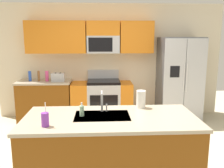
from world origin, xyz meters
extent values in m
plane|color=beige|center=(0.00, 0.00, 0.00)|extent=(9.00, 9.00, 0.00)
cube|color=beige|center=(0.00, 2.15, 1.30)|extent=(5.20, 0.10, 2.60)
cube|color=orange|center=(-1.50, 1.94, 1.85)|extent=(0.70, 0.32, 0.70)
cube|color=orange|center=(-0.85, 1.94, 1.85)|extent=(0.60, 0.32, 0.70)
cube|color=orange|center=(0.58, 1.94, 1.85)|extent=(0.74, 0.32, 0.70)
cube|color=#B7BABF|center=(-0.17, 1.94, 1.69)|extent=(0.72, 0.32, 0.38)
cube|color=black|center=(-0.23, 1.78, 1.69)|extent=(0.52, 0.01, 0.30)
cube|color=orange|center=(-0.17, 1.94, 2.04)|extent=(0.72, 0.32, 0.32)
cube|color=brown|center=(-1.48, 1.80, 0.43)|extent=(1.14, 0.60, 0.86)
cube|color=tan|center=(-1.48, 1.80, 0.88)|extent=(1.17, 0.63, 0.04)
cube|color=#B7BABF|center=(-0.17, 1.80, 0.42)|extent=(0.72, 0.60, 0.84)
cube|color=black|center=(-0.17, 1.50, 0.45)|extent=(0.60, 0.01, 0.36)
cube|color=black|center=(-0.17, 1.80, 0.87)|extent=(0.72, 0.60, 0.06)
cube|color=#B7BABF|center=(-0.17, 2.07, 1.00)|extent=(0.72, 0.06, 0.20)
cube|color=orange|center=(-0.71, 1.80, 0.42)|extent=(0.36, 0.60, 0.84)
cube|color=orange|center=(0.33, 1.80, 0.42)|extent=(0.28, 0.60, 0.84)
cube|color=#4C4F54|center=(1.53, 1.75, 0.93)|extent=(0.90, 0.70, 1.85)
cube|color=#B7BABF|center=(1.31, 1.38, 0.93)|extent=(0.44, 0.04, 1.81)
cube|color=#B7BABF|center=(1.76, 1.38, 0.93)|extent=(0.44, 0.04, 1.81)
cylinder|color=silver|center=(1.50, 1.35, 1.02)|extent=(0.02, 0.02, 0.60)
cylinder|color=silver|center=(1.56, 1.35, 1.02)|extent=(0.02, 0.02, 0.60)
cube|color=black|center=(1.31, 1.36, 1.15)|extent=(0.20, 0.00, 0.24)
cube|color=brown|center=(-0.13, -0.71, 0.43)|extent=(2.08, 0.95, 0.86)
cube|color=tan|center=(-0.13, -0.71, 0.88)|extent=(2.12, 0.99, 0.04)
cube|color=#B7BABF|center=(-0.23, -0.66, 0.89)|extent=(0.68, 0.44, 0.03)
cube|color=#B7BABF|center=(-1.16, 1.75, 0.99)|extent=(0.28, 0.16, 0.18)
cube|color=black|center=(-1.21, 1.75, 1.08)|extent=(0.03, 0.11, 0.01)
cube|color=black|center=(-1.11, 1.75, 1.08)|extent=(0.03, 0.11, 0.01)
cylinder|color=brown|center=(-1.59, 1.80, 1.01)|extent=(0.05, 0.05, 0.22)
cylinder|color=blue|center=(-1.78, 1.81, 1.01)|extent=(0.06, 0.06, 0.22)
cylinder|color=#EA4C93|center=(-1.41, 1.77, 1.01)|extent=(0.07, 0.07, 0.22)
cylinder|color=#B7BABF|center=(-0.23, -0.49, 1.04)|extent=(0.03, 0.03, 0.28)
cylinder|color=#B7BABF|center=(-0.23, -0.59, 1.17)|extent=(0.02, 0.20, 0.02)
cylinder|color=#B7BABF|center=(-0.17, -0.49, 0.95)|extent=(0.02, 0.02, 0.10)
cylinder|color=purple|center=(-0.86, -1.00, 0.98)|extent=(0.08, 0.08, 0.15)
cylinder|color=white|center=(-0.84, -1.00, 1.10)|extent=(0.01, 0.03, 0.14)
cylinder|color=#A5D8B2|center=(-0.48, -0.66, 0.97)|extent=(0.06, 0.06, 0.13)
cylinder|color=white|center=(-0.48, -0.66, 1.05)|extent=(0.02, 0.02, 0.04)
cylinder|color=white|center=(0.31, -0.35, 1.02)|extent=(0.12, 0.12, 0.24)
camera|label=1|loc=(-0.26, -3.55, 1.87)|focal=38.92mm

